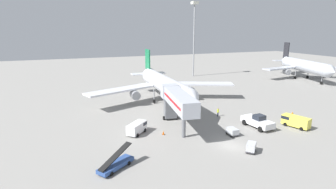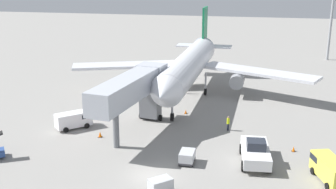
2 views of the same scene
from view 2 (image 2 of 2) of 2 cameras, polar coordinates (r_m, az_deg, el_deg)
name	(u,v)px [view 2 (image 2 of 2)]	position (r m, az deg, el deg)	size (l,w,h in m)	color
ground_plane	(151,176)	(42.77, -2.33, -10.78)	(300.00, 300.00, 0.00)	gray
airplane_at_gate	(190,65)	(67.88, 2.97, 3.98)	(40.23, 38.11, 12.82)	silver
jet_bridge	(134,89)	(51.80, -4.56, 0.76)	(5.59, 16.61, 7.51)	#B2B7C1
pushback_tug	(255,152)	(45.78, 11.61, -7.54)	(3.50, 6.82, 2.61)	white
service_van_far_center	(75,119)	(55.68, -12.39, -3.23)	(4.50, 4.44, 2.07)	white
service_van_far_left	(330,168)	(44.11, 20.80, -9.21)	(3.40, 5.47, 2.20)	#E5DB4C
baggage_cart_mid_right	(161,186)	(39.14, -1.01, -12.11)	(2.39, 2.35, 1.53)	#38383D
baggage_cart_mid_center	(187,157)	(44.99, 2.57, -8.29)	(1.48, 2.18, 1.34)	#38383D
ground_crew_worker_midground	(228,123)	(54.16, 8.04, -3.79)	(0.48, 0.48, 1.87)	#1E2333
safety_cone_alpha	(294,149)	(49.87, 16.44, -6.99)	(0.40, 0.40, 0.61)	black
safety_cone_bravo	(100,134)	(52.40, -9.07, -5.27)	(0.48, 0.48, 0.74)	black
safety_cone_charlie	(186,112)	(60.02, 2.39, -2.30)	(0.40, 0.40, 0.62)	black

